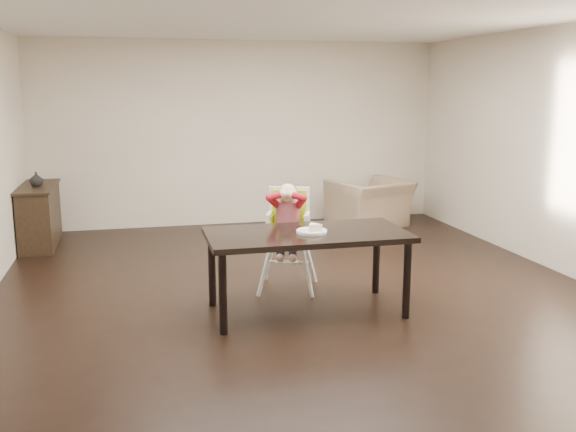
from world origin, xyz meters
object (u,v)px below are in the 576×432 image
high_chair (288,215)px  sideboard (40,216)px  armchair (370,196)px  dining_table (307,241)px

high_chair → sideboard: bearing=156.3°
high_chair → sideboard: (-2.70, 2.52, -0.37)m
high_chair → sideboard: high_chair is taller
high_chair → armchair: 3.23m
high_chair → armchair: (1.88, 2.62, -0.31)m
armchair → high_chair: bearing=35.2°
armchair → sideboard: bearing=-17.9°
dining_table → high_chair: high_chair is taller
high_chair → dining_table: bearing=-70.9°
dining_table → sideboard: 4.23m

